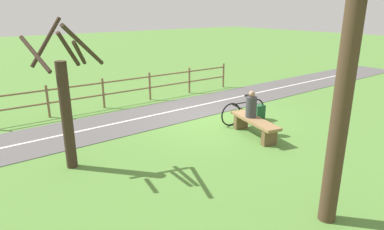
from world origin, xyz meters
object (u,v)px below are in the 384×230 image
at_px(person_seated, 251,106).
at_px(tree_far_left, 344,104).
at_px(bench, 254,124).
at_px(tree_far_right, 66,102).
at_px(backpack, 259,113).
at_px(bicycle, 243,111).

xyz_separation_m(person_seated, tree_far_left, (-3.67, 1.99, 1.21)).
bearing_deg(person_seated, bench, -180.00).
bearing_deg(tree_far_left, tree_far_right, 30.68).
bearing_deg(bench, backpack, -39.57).
height_order(bicycle, tree_far_left, tree_far_left).
distance_m(tree_far_left, tree_far_right, 5.42).
relative_size(bench, tree_far_right, 0.59).
relative_size(person_seated, tree_far_right, 0.23).
bearing_deg(bicycle, tree_far_left, 67.62).
relative_size(tree_far_left, tree_far_right, 1.44).
bearing_deg(backpack, person_seated, 121.18).
height_order(bicycle, backpack, bicycle).
xyz_separation_m(person_seated, tree_far_right, (0.97, 4.74, 0.70)).
distance_m(bicycle, tree_far_right, 5.39).
xyz_separation_m(bench, tree_far_right, (1.16, 4.70, 1.18)).
distance_m(bench, tree_far_left, 4.33).
xyz_separation_m(bicycle, tree_far_left, (-4.45, 2.51, 1.67)).
bearing_deg(tree_far_left, bench, -29.19).
relative_size(bench, bicycle, 1.15).
relative_size(bicycle, tree_far_left, 0.35).
xyz_separation_m(backpack, tree_far_left, (-4.38, 3.16, 1.81)).
height_order(backpack, tree_far_left, tree_far_left).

